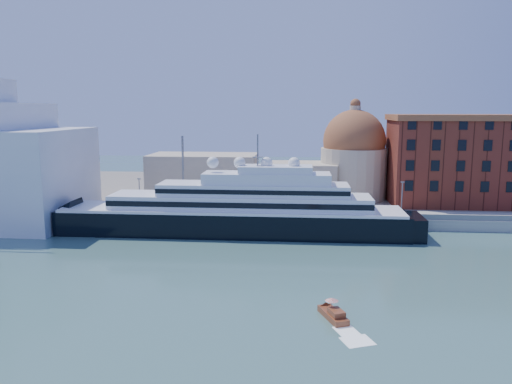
# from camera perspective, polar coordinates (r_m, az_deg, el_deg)

# --- Properties ---
(ground) EXTENTS (400.00, 400.00, 0.00)m
(ground) POSITION_cam_1_polar(r_m,az_deg,el_deg) (85.42, -0.03, -8.68)
(ground) COLOR #38615E
(ground) RESTS_ON ground
(quay) EXTENTS (180.00, 10.00, 2.50)m
(quay) POSITION_cam_1_polar(r_m,az_deg,el_deg) (117.84, 1.43, -2.97)
(quay) COLOR gray
(quay) RESTS_ON ground
(land) EXTENTS (260.00, 72.00, 2.00)m
(land) POSITION_cam_1_polar(r_m,az_deg,el_deg) (158.10, 2.37, 0.13)
(land) COLOR slate
(land) RESTS_ON ground
(quay_fence) EXTENTS (180.00, 0.10, 1.20)m
(quay_fence) POSITION_cam_1_polar(r_m,az_deg,el_deg) (113.05, 1.29, -2.54)
(quay_fence) COLOR slate
(quay_fence) RESTS_ON quay
(superyacht) EXTENTS (83.93, 11.64, 25.08)m
(superyacht) POSITION_cam_1_polar(r_m,az_deg,el_deg) (107.53, -4.08, -2.52)
(superyacht) COLOR black
(superyacht) RESTS_ON ground
(service_barge) EXTENTS (11.20, 6.43, 2.39)m
(service_barge) POSITION_cam_1_polar(r_m,az_deg,el_deg) (113.95, -16.88, -4.10)
(service_barge) COLOR white
(service_barge) RESTS_ON ground
(water_taxi) EXTENTS (3.86, 6.05, 2.73)m
(water_taxi) POSITION_cam_1_polar(r_m,az_deg,el_deg) (66.52, 8.85, -13.61)
(water_taxi) COLOR brown
(water_taxi) RESTS_ON ground
(warehouse) EXTENTS (43.00, 19.00, 23.25)m
(warehouse) POSITION_cam_1_polar(r_m,az_deg,el_deg) (140.80, 23.62, 3.45)
(warehouse) COLOR maroon
(warehouse) RESTS_ON land
(church) EXTENTS (66.00, 18.00, 25.50)m
(church) POSITION_cam_1_polar(r_m,az_deg,el_deg) (139.46, 4.69, 2.97)
(church) COLOR beige
(church) RESTS_ON land
(lamp_posts) EXTENTS (120.80, 2.40, 18.00)m
(lamp_posts) POSITION_cam_1_polar(r_m,az_deg,el_deg) (116.06, -4.86, 1.12)
(lamp_posts) COLOR slate
(lamp_posts) RESTS_ON quay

